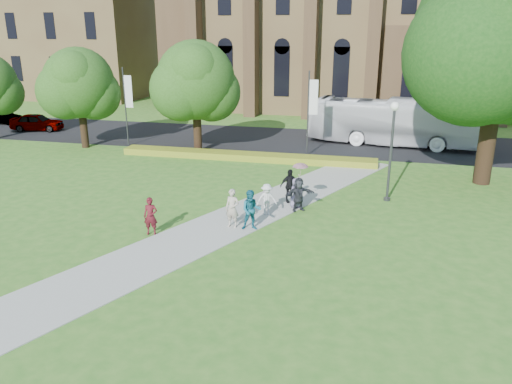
% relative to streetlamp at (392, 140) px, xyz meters
% --- Properties ---
extents(ground, '(160.00, 160.00, 0.00)m').
position_rel_streetlamp_xyz_m(ground, '(-7.50, -6.50, -3.30)').
color(ground, '#336E21').
rests_on(ground, ground).
extents(road, '(160.00, 10.00, 0.02)m').
position_rel_streetlamp_xyz_m(road, '(-7.50, 13.50, -3.29)').
color(road, black).
rests_on(road, ground).
extents(footpath, '(15.58, 28.54, 0.04)m').
position_rel_streetlamp_xyz_m(footpath, '(-7.50, -5.50, -3.28)').
color(footpath, '#B2B2A8').
rests_on(footpath, ground).
extents(flower_hedge, '(18.00, 1.40, 0.45)m').
position_rel_streetlamp_xyz_m(flower_hedge, '(-9.50, 6.70, -3.07)').
color(flower_hedge, gold).
rests_on(flower_hedge, ground).
extents(building_west, '(22.00, 14.00, 18.30)m').
position_rel_streetlamp_xyz_m(building_west, '(-41.50, 35.50, 5.91)').
color(building_west, brown).
rests_on(building_west, ground).
extents(streetlamp, '(0.44, 0.44, 5.24)m').
position_rel_streetlamp_xyz_m(streetlamp, '(0.00, 0.00, 0.00)').
color(streetlamp, '#38383D').
rests_on(streetlamp, ground).
extents(large_tree, '(9.60, 9.60, 13.20)m').
position_rel_streetlamp_xyz_m(large_tree, '(5.50, 4.50, 5.07)').
color(large_tree, '#332114').
rests_on(large_tree, ground).
extents(street_tree_0, '(5.20, 5.20, 7.50)m').
position_rel_streetlamp_xyz_m(street_tree_0, '(-22.50, 7.50, 1.58)').
color(street_tree_0, '#332114').
rests_on(street_tree_0, ground).
extents(street_tree_1, '(5.60, 5.60, 8.05)m').
position_rel_streetlamp_xyz_m(street_tree_1, '(-13.50, 8.00, 1.93)').
color(street_tree_1, '#332114').
rests_on(street_tree_1, ground).
extents(banner_pole_0, '(0.70, 0.10, 6.00)m').
position_rel_streetlamp_xyz_m(banner_pole_0, '(-5.39, 8.70, 0.09)').
color(banner_pole_0, '#38383D').
rests_on(banner_pole_0, ground).
extents(banner_pole_1, '(0.70, 0.10, 6.00)m').
position_rel_streetlamp_xyz_m(banner_pole_1, '(-19.39, 8.70, 0.09)').
color(banner_pole_1, '#38383D').
rests_on(banner_pole_1, ground).
extents(tour_coach, '(13.25, 4.64, 3.61)m').
position_rel_streetlamp_xyz_m(tour_coach, '(0.49, 13.73, -1.47)').
color(tour_coach, silver).
rests_on(tour_coach, road).
extents(car_0, '(4.76, 2.63, 1.53)m').
position_rel_streetlamp_xyz_m(car_0, '(-30.23, 12.35, -2.51)').
color(car_0, gray).
rests_on(car_0, road).
extents(car_1, '(3.89, 1.49, 1.27)m').
position_rel_streetlamp_xyz_m(car_1, '(-35.50, 14.47, -2.64)').
color(car_1, gray).
rests_on(car_1, road).
extents(pedestrian_0, '(0.68, 0.51, 1.70)m').
position_rel_streetlamp_xyz_m(pedestrian_0, '(-10.27, -7.22, -2.41)').
color(pedestrian_0, '#52121A').
rests_on(pedestrian_0, footpath).
extents(pedestrian_1, '(1.05, 0.90, 1.86)m').
position_rel_streetlamp_xyz_m(pedestrian_1, '(-6.08, -5.68, -2.32)').
color(pedestrian_1, '#175D74').
rests_on(pedestrian_1, footpath).
extents(pedestrian_2, '(1.15, 0.93, 1.55)m').
position_rel_streetlamp_xyz_m(pedestrian_2, '(-5.80, -3.61, -2.48)').
color(pedestrian_2, silver).
rests_on(pedestrian_2, footpath).
extents(pedestrian_3, '(1.11, 0.95, 1.79)m').
position_rel_streetlamp_xyz_m(pedestrian_3, '(-5.03, -1.57, -2.36)').
color(pedestrian_3, black).
rests_on(pedestrian_3, footpath).
extents(pedestrian_4, '(0.89, 0.88, 1.56)m').
position_rel_streetlamp_xyz_m(pedestrian_4, '(-4.57, -2.33, -2.48)').
color(pedestrian_4, slate).
rests_on(pedestrian_4, footpath).
extents(pedestrian_5, '(1.60, 1.33, 1.72)m').
position_rel_streetlamp_xyz_m(pedestrian_5, '(-4.37, -2.74, -2.40)').
color(pedestrian_5, '#282A31').
rests_on(pedestrian_5, footpath).
extents(pedestrian_6, '(0.72, 0.53, 1.82)m').
position_rel_streetlamp_xyz_m(pedestrian_6, '(-6.99, -5.60, -2.35)').
color(pedestrian_6, '#ADA190').
rests_on(pedestrian_6, footpath).
extents(parasol, '(0.85, 0.85, 0.69)m').
position_rel_streetlamp_xyz_m(parasol, '(-4.39, -2.23, -1.36)').
color(parasol, '#EAA9A5').
rests_on(parasol, pedestrian_4).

